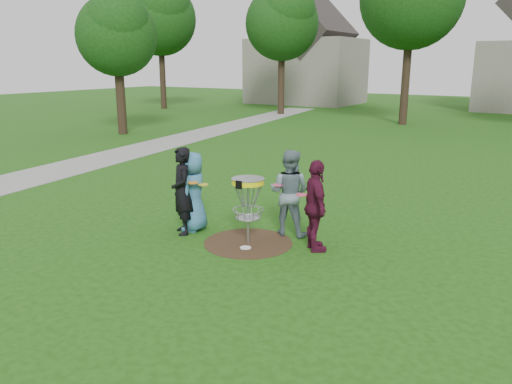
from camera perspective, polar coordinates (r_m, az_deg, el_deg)
The scene contains 11 objects.
ground at distance 10.15m, azimuth -0.90°, elevation -5.84°, with size 100.00×100.00×0.00m, color #19470F.
dirt_patch at distance 10.15m, azimuth -0.90°, elevation -5.81°, with size 1.80×1.80×0.01m, color #47331E.
concrete_path at distance 22.31m, azimuth -11.54°, elevation 5.20°, with size 2.20×40.00×0.02m, color #9E9E99.
player_blue at distance 10.77m, azimuth -7.16°, elevation 0.04°, with size 0.84×0.55×1.72m, color teal.
player_black at distance 10.57m, azimuth -8.48°, elevation 0.10°, with size 0.68×0.44×1.85m, color black.
player_grey at distance 10.43m, azimuth 3.82°, elevation -0.07°, with size 0.88×0.69×1.82m, color slate.
player_maroon at distance 9.56m, azimuth 6.83°, elevation -1.61°, with size 1.04×0.43×1.78m, color #4E112A.
disc_on_grass at distance 9.87m, azimuth -1.21°, elevation -6.39°, with size 0.22×0.22×0.02m, color white.
disc_golf_basket at distance 9.84m, azimuth -0.92°, elevation -0.27°, with size 0.66×0.67×1.38m.
held_discs at distance 10.13m, azimuth -1.54°, elevation 0.63°, with size 2.49×1.07×0.10m.
tree_row at distance 29.18m, azimuth 23.69°, elevation 18.69°, with size 51.20×17.42×9.90m.
Camera 1 is at (5.14, -8.00, 3.55)m, focal length 35.00 mm.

